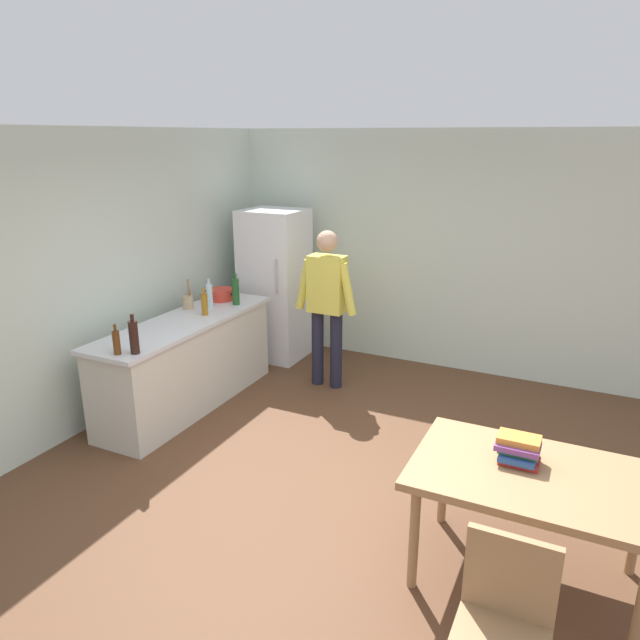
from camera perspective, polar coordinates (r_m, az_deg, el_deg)
The scene contains 16 objects.
ground_plane at distance 4.67m, azimuth 1.56°, elevation -16.66°, with size 14.00×14.00×0.00m, color brown.
wall_back at distance 6.84m, azimuth 12.15°, elevation 6.41°, with size 6.40×0.12×2.70m, color silver.
wall_left at distance 5.74m, azimuth -21.83°, elevation 3.44°, with size 0.12×5.60×2.70m, color silver.
kitchen_counter at distance 6.02m, azimuth -12.79°, elevation -4.07°, with size 0.64×2.20×0.90m.
refrigerator at distance 7.09m, azimuth -4.39°, elevation 3.41°, with size 0.70×0.67×1.80m.
person at distance 6.16m, azimuth 0.67°, elevation 2.05°, with size 0.70×0.22×1.70m.
dining_table at distance 3.78m, azimuth 20.02°, elevation -14.77°, with size 1.40×0.90×0.75m.
chair at distance 3.09m, azimuth 17.41°, elevation -26.13°, with size 0.42×0.42×0.91m.
cooking_pot at distance 6.51m, azimuth -9.61°, elevation 2.47°, with size 0.40×0.28×0.12m.
utensil_jar at distance 6.23m, azimuth -12.70°, elevation 1.77°, with size 0.11×0.11×0.32m.
bottle_wine_green at distance 6.28m, azimuth -8.19°, elevation 2.78°, with size 0.08×0.08×0.34m.
bottle_beer_brown at distance 5.09m, azimuth -19.17°, elevation -2.04°, with size 0.06×0.06×0.26m.
bottle_wine_dark at distance 5.05m, azimuth -17.64°, elevation -1.56°, with size 0.08×0.08×0.34m.
bottle_water_clear at distance 6.25m, azimuth -10.70°, elevation 2.42°, with size 0.07×0.07×0.30m.
bottle_oil_amber at distance 5.97m, azimuth -11.16°, elevation 1.56°, with size 0.06×0.06×0.28m.
book_stack at distance 3.78m, azimuth 18.73°, elevation -11.86°, with size 0.26×0.21×0.16m.
Camera 1 is at (1.57, -3.53, 2.63)m, focal length 32.93 mm.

